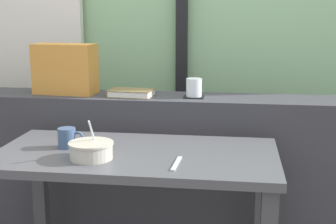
# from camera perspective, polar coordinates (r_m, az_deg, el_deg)

# --- Properties ---
(curtain_left_panel) EXTENTS (0.56, 0.06, 2.50)m
(curtain_left_panel) POSITION_cam_1_polar(r_m,az_deg,el_deg) (3.24, -14.88, 10.88)
(curtain_left_panel) COLOR silver
(curtain_left_panel) RESTS_ON ground
(window_divider_post) EXTENTS (0.07, 0.05, 2.60)m
(window_divider_post) POSITION_cam_1_polar(r_m,az_deg,el_deg) (3.04, 1.63, 12.17)
(window_divider_post) COLOR black
(window_divider_post) RESTS_ON ground
(dark_console_ledge) EXTENTS (2.80, 0.30, 0.85)m
(dark_console_ledge) POSITION_cam_1_polar(r_m,az_deg,el_deg) (2.61, -1.46, -7.36)
(dark_console_ledge) COLOR #38383D
(dark_console_ledge) RESTS_ON ground
(breakfast_table) EXTENTS (1.17, 0.60, 0.71)m
(breakfast_table) POSITION_cam_1_polar(r_m,az_deg,el_deg) (2.06, -3.74, -7.81)
(breakfast_table) COLOR #414145
(breakfast_table) RESTS_ON ground
(coaster_square) EXTENTS (0.10, 0.10, 0.00)m
(coaster_square) POSITION_cam_1_polar(r_m,az_deg,el_deg) (2.46, 3.05, 1.79)
(coaster_square) COLOR black
(coaster_square) RESTS_ON dark_console_ledge
(juice_glass) EXTENTS (0.08, 0.08, 0.09)m
(juice_glass) POSITION_cam_1_polar(r_m,az_deg,el_deg) (2.45, 3.06, 2.83)
(juice_glass) COLOR white
(juice_glass) RESTS_ON coaster_square
(closed_book) EXTENTS (0.23, 0.16, 0.03)m
(closed_book) POSITION_cam_1_polar(r_m,az_deg,el_deg) (2.49, -4.38, 2.25)
(closed_book) COLOR brown
(closed_book) RESTS_ON dark_console_ledge
(throw_pillow) EXTENTS (0.33, 0.17, 0.26)m
(throw_pillow) POSITION_cam_1_polar(r_m,az_deg,el_deg) (2.60, -11.95, 4.95)
(throw_pillow) COLOR #D18938
(throw_pillow) RESTS_ON dark_console_ledge
(soup_bowl) EXTENTS (0.18, 0.18, 0.16)m
(soup_bowl) POSITION_cam_1_polar(r_m,az_deg,el_deg) (1.95, -8.98, -4.44)
(soup_bowl) COLOR #BCB7A8
(soup_bowl) RESTS_ON breakfast_table
(fork_utensil) EXTENTS (0.02, 0.17, 0.01)m
(fork_utensil) POSITION_cam_1_polar(r_m,az_deg,el_deg) (1.86, 0.99, -6.04)
(fork_utensil) COLOR silver
(fork_utensil) RESTS_ON breakfast_table
(ceramic_mug) EXTENTS (0.11, 0.08, 0.08)m
(ceramic_mug) POSITION_cam_1_polar(r_m,az_deg,el_deg) (2.12, -11.69, -2.98)
(ceramic_mug) COLOR #3D567A
(ceramic_mug) RESTS_ON breakfast_table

